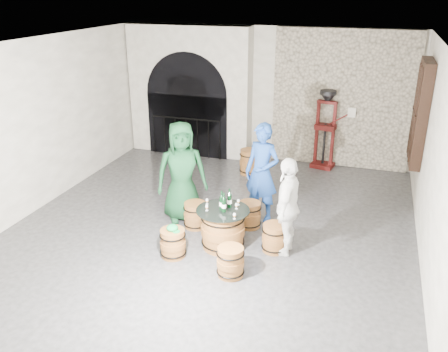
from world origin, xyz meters
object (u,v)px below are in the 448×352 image
(barrel_stool_near_right, at_px, (230,262))
(wine_bottle_left, at_px, (222,202))
(person_blue, at_px, (262,173))
(side_barrel, at_px, (249,162))
(person_green, at_px, (182,172))
(barrel_stool_left, at_px, (195,215))
(barrel_stool_far, at_px, (250,215))
(person_white, at_px, (288,206))
(barrel_stool_right, at_px, (275,238))
(barrel_table, at_px, (223,229))
(barrel_stool_near_left, at_px, (173,243))
(wine_bottle_center, at_px, (224,204))
(wine_bottle_right, at_px, (229,200))
(corking_press, at_px, (326,124))

(barrel_stool_near_right, relative_size, wine_bottle_left, 1.46)
(person_blue, height_order, side_barrel, person_blue)
(person_green, relative_size, wine_bottle_left, 5.74)
(side_barrel, bearing_deg, person_green, -102.74)
(barrel_stool_left, distance_m, barrel_stool_far, 0.98)
(barrel_stool_left, height_order, person_blue, person_blue)
(person_blue, relative_size, wine_bottle_left, 5.64)
(person_white, bearing_deg, person_green, -103.60)
(barrel_stool_right, bearing_deg, person_blue, 114.85)
(barrel_table, bearing_deg, barrel_stool_left, 143.76)
(barrel_stool_left, xyz_separation_m, side_barrel, (0.23, 2.81, 0.06))
(barrel_stool_near_left, height_order, person_blue, person_blue)
(wine_bottle_center, relative_size, wine_bottle_right, 1.00)
(barrel_stool_far, relative_size, corking_press, 0.26)
(barrel_stool_far, bearing_deg, person_green, -177.06)
(wine_bottle_left, xyz_separation_m, side_barrel, (-0.43, 3.30, -0.52))
(barrel_stool_right, distance_m, barrel_stool_near_right, 1.03)
(wine_bottle_right, bearing_deg, person_white, 2.34)
(person_green, height_order, corking_press, person_green)
(wine_bottle_left, distance_m, wine_bottle_right, 0.16)
(barrel_table, xyz_separation_m, wine_bottle_left, (-0.02, 0.01, 0.48))
(person_green, bearing_deg, side_barrel, 46.25)
(barrel_stool_far, bearing_deg, barrel_stool_near_right, -85.10)
(barrel_table, relative_size, corking_press, 0.48)
(corking_press, bearing_deg, wine_bottle_center, -93.24)
(wine_bottle_right, bearing_deg, person_green, 150.44)
(barrel_stool_near_right, xyz_separation_m, person_blue, (-0.02, 1.98, 0.68))
(barrel_stool_near_left, height_order, corking_press, corking_press)
(barrel_stool_right, distance_m, side_barrel, 3.43)
(barrel_stool_far, xyz_separation_m, corking_press, (0.88, 3.46, 0.84))
(wine_bottle_center, bearing_deg, side_barrel, 98.28)
(corking_press, bearing_deg, barrel_stool_far, -93.50)
(barrel_stool_right, relative_size, person_green, 0.25)
(barrel_stool_left, relative_size, barrel_stool_near_right, 1.00)
(barrel_stool_near_right, bearing_deg, corking_press, 81.66)
(barrel_stool_far, relative_size, wine_bottle_center, 1.46)
(barrel_stool_right, relative_size, person_blue, 0.26)
(barrel_stool_far, bearing_deg, barrel_stool_left, -161.10)
(barrel_stool_left, bearing_deg, barrel_stool_far, 18.90)
(barrel_stool_near_right, height_order, side_barrel, side_barrel)
(barrel_stool_left, relative_size, side_barrel, 0.81)
(barrel_stool_near_right, distance_m, person_blue, 2.10)
(barrel_table, distance_m, barrel_stool_far, 0.86)
(person_blue, height_order, wine_bottle_left, person_blue)
(person_green, relative_size, person_blue, 1.02)
(barrel_stool_near_right, bearing_deg, person_white, 55.26)
(barrel_stool_left, height_order, barrel_stool_far, same)
(person_white, xyz_separation_m, wine_bottle_center, (-0.99, -0.22, -0.01))
(barrel_stool_near_right, bearing_deg, barrel_stool_near_left, 167.18)
(barrel_stool_left, bearing_deg, wine_bottle_center, -37.72)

